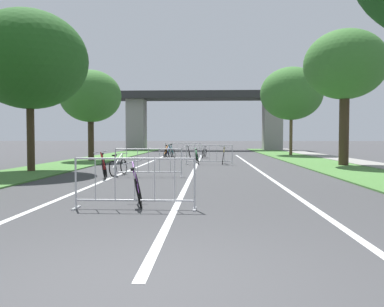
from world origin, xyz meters
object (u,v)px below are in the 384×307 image
at_px(tree_right_pine_near, 345,65).
at_px(bicycle_red_3, 104,167).
at_px(bicycle_green_1, 197,158).
at_px(bicycle_black_2, 189,153).
at_px(bicycle_silver_4, 204,153).
at_px(bicycle_white_9, 118,166).
at_px(crowd_barrier_nearest, 135,184).
at_px(crowd_barrier_third, 209,155).
at_px(bicycle_purple_0, 138,188).
at_px(tree_right_oak_mid, 291,94).
at_px(bicycle_blue_8, 169,153).
at_px(tree_left_cypress_far, 91,96).
at_px(bicycle_teal_7, 172,153).
at_px(crowd_barrier_second, 149,163).
at_px(bicycle_orange_6, 165,153).
at_px(tree_left_pine_far, 29,60).
at_px(bicycle_yellow_5, 223,157).
at_px(crowd_barrier_fourth, 183,151).

height_order(tree_right_pine_near, bicycle_red_3, tree_right_pine_near).
distance_m(bicycle_green_1, bicycle_black_2, 5.56).
height_order(bicycle_silver_4, bicycle_white_9, bicycle_silver_4).
bearing_deg(crowd_barrier_nearest, crowd_barrier_third, 83.54).
relative_size(bicycle_purple_0, bicycle_black_2, 0.98).
distance_m(crowd_barrier_nearest, bicycle_purple_0, 0.60).
relative_size(tree_right_oak_mid, bicycle_silver_4, 4.44).
height_order(bicycle_silver_4, bicycle_blue_8, bicycle_blue_8).
relative_size(tree_left_cypress_far, bicycle_purple_0, 3.40).
bearing_deg(bicycle_teal_7, crowd_barrier_second, 101.25).
distance_m(tree_right_oak_mid, bicycle_blue_8, 11.17).
bearing_deg(bicycle_purple_0, bicycle_green_1, 76.11).
xyz_separation_m(bicycle_blue_8, bicycle_white_9, (-0.56, -13.24, 0.00)).
bearing_deg(bicycle_orange_6, bicycle_silver_4, 21.52).
relative_size(tree_right_pine_near, crowd_barrier_nearest, 2.75).
xyz_separation_m(bicycle_purple_0, bicycle_green_1, (0.85, 13.02, -0.01)).
xyz_separation_m(tree_left_pine_far, tree_right_pine_near, (14.32, 4.03, 0.38)).
relative_size(crowd_barrier_nearest, bicycle_yellow_5, 1.45).
xyz_separation_m(bicycle_purple_0, bicycle_orange_6, (-1.51, 18.61, 0.00)).
distance_m(tree_left_cypress_far, tree_right_pine_near, 14.60).
height_order(tree_right_pine_near, bicycle_silver_4, tree_right_pine_near).
height_order(crowd_barrier_second, bicycle_purple_0, crowd_barrier_second).
xyz_separation_m(bicycle_silver_4, bicycle_teal_7, (-2.25, -0.91, 0.04)).
bearing_deg(bicycle_blue_8, crowd_barrier_third, -56.91).
distance_m(tree_right_pine_near, bicycle_teal_7, 12.59).
relative_size(crowd_barrier_third, bicycle_purple_0, 1.53).
xyz_separation_m(bicycle_silver_4, bicycle_white_9, (-3.10, -13.23, -0.00)).
relative_size(bicycle_green_1, bicycle_white_9, 1.03).
bearing_deg(bicycle_yellow_5, bicycle_purple_0, 82.26).
relative_size(bicycle_green_1, bicycle_teal_7, 1.00).
relative_size(bicycle_red_3, bicycle_yellow_5, 1.03).
xyz_separation_m(crowd_barrier_nearest, bicycle_teal_7, (-1.13, 19.31, -0.14)).
distance_m(tree_left_cypress_far, tree_right_oak_mid, 16.00).
xyz_separation_m(bicycle_green_1, bicycle_teal_7, (-1.94, 5.71, 0.03)).
distance_m(bicycle_green_1, bicycle_red_3, 8.20).
bearing_deg(bicycle_purple_0, tree_right_oak_mid, 60.94).
relative_size(tree_left_cypress_far, bicycle_teal_7, 3.36).
bearing_deg(bicycle_teal_7, bicycle_silver_4, -148.36).
height_order(tree_right_pine_near, bicycle_white_9, tree_right_pine_near).
bearing_deg(bicycle_teal_7, bicycle_red_3, 94.70).
relative_size(bicycle_silver_4, bicycle_white_9, 0.99).
xyz_separation_m(crowd_barrier_fourth, bicycle_yellow_5, (2.62, -6.04, -0.14)).
bearing_deg(tree_left_pine_far, bicycle_purple_0, -52.52).
bearing_deg(crowd_barrier_second, bicycle_black_2, 86.12).
bearing_deg(tree_right_oak_mid, tree_left_cypress_far, -149.82).
relative_size(crowd_barrier_third, bicycle_blue_8, 1.53).
bearing_deg(bicycle_silver_4, tree_left_cypress_far, 40.20).
distance_m(tree_right_pine_near, crowd_barrier_second, 11.69).
xyz_separation_m(crowd_barrier_second, crowd_barrier_third, (2.23, 6.55, 0.00)).
xyz_separation_m(crowd_barrier_third, bicycle_silver_4, (-0.37, 7.12, -0.18)).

